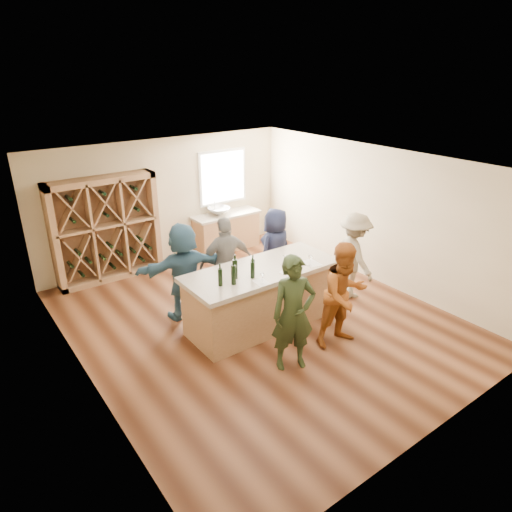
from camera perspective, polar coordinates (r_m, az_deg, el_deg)
floor at (r=8.37m, az=0.26°, el=-8.18°), size 6.00×7.00×0.10m
ceiling at (r=7.30m, az=0.30°, el=11.68°), size 6.00×7.00×0.10m
wall_back at (r=10.63m, az=-11.27°, el=6.82°), size 6.00×0.10×2.80m
wall_front at (r=5.60m, az=22.81°, el=-10.01°), size 6.00×0.10×2.80m
wall_left at (r=6.55m, az=-21.78°, el=-4.92°), size 0.10×7.00×2.80m
wall_right at (r=9.75m, az=14.90°, el=5.00°), size 0.10×7.00×2.80m
window_frame at (r=11.17m, az=-4.21°, el=9.83°), size 1.30×0.06×1.30m
window_pane at (r=11.14m, az=-4.11°, el=9.79°), size 1.18×0.01×1.18m
wine_rack at (r=9.96m, az=-18.21°, el=3.17°), size 2.20×0.45×2.20m
back_counter_base at (r=11.27m, az=-3.71°, el=2.96°), size 1.60×0.58×0.86m
back_counter_top at (r=11.13m, az=-3.77°, el=5.19°), size 1.70×0.62×0.06m
sink at (r=10.99m, az=-4.67°, el=5.60°), size 0.54×0.54×0.19m
faucet at (r=11.12m, az=-5.17°, el=6.10°), size 0.02×0.02×0.30m
tasting_counter_base at (r=7.97m, az=0.71°, el=-5.35°), size 2.60×1.00×1.00m
tasting_counter_top at (r=7.73m, az=0.73°, el=-1.82°), size 2.72×1.12×0.08m
wine_bottle_a at (r=7.09m, az=-4.49°, el=-2.67°), size 0.09×0.09×0.29m
wine_bottle_b at (r=7.11m, az=-2.83°, el=-2.35°), size 0.10×0.10×0.33m
wine_bottle_c at (r=7.30m, az=-2.61°, el=-1.63°), size 0.09×0.09×0.33m
wine_bottle_d at (r=7.32m, az=-0.44°, el=-1.77°), size 0.09×0.09×0.28m
wine_bottle_e at (r=7.40m, az=-0.39°, el=-1.46°), size 0.08×0.08×0.28m
wine_glass_a at (r=7.13m, az=0.77°, el=-2.89°), size 0.08×0.08×0.19m
wine_glass_b at (r=7.46m, az=4.47°, el=-1.78°), size 0.09×0.09×0.17m
wine_glass_c at (r=7.83m, az=6.78°, el=-0.61°), size 0.07×0.07×0.18m
wine_glass_d at (r=7.82m, az=3.64°, el=-0.59°), size 0.06×0.06×0.16m
tasting_menu_a at (r=7.23m, az=0.68°, el=-3.30°), size 0.22×0.29×0.00m
tasting_menu_b at (r=7.56m, az=4.16°, el=-2.12°), size 0.27×0.34×0.00m
tasting_menu_c at (r=7.97m, az=6.96°, el=-0.88°), size 0.27×0.35×0.00m
person_near_left at (r=6.74m, az=4.70°, el=-7.19°), size 0.79×0.69×1.81m
person_near_right at (r=7.42m, az=10.97°, el=-4.78°), size 0.91×0.57×1.76m
person_server at (r=9.00m, az=12.14°, el=0.04°), size 0.78×1.19×1.70m
person_far_mid at (r=8.45m, az=-3.72°, el=-0.82°), size 1.12×0.73×1.75m
person_far_right at (r=9.11m, az=2.43°, el=0.81°), size 0.92×0.70×1.69m
person_far_left at (r=8.16m, az=-9.00°, el=-1.87°), size 1.72×0.83×1.78m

